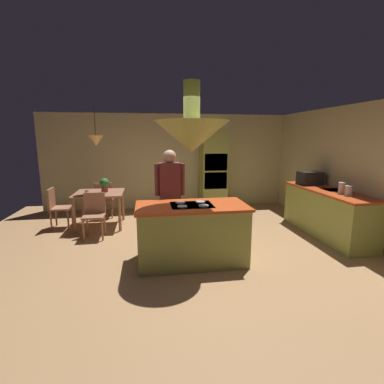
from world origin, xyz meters
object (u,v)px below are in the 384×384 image
(kitchen_island, at_px, (192,233))
(chair_facing_island, at_px, (94,212))
(oven_tower, at_px, (213,170))
(canister_flour, at_px, (349,191))
(potted_plant_on_table, at_px, (104,184))
(dining_table, at_px, (100,197))
(person_at_island, at_px, (170,192))
(canister_sugar, at_px, (342,188))
(chair_by_back_wall, at_px, (105,197))
(cup_on_table, at_px, (87,193))
(microwave_on_counter, at_px, (310,178))
(chair_at_corner, at_px, (57,205))

(kitchen_island, bearing_deg, chair_facing_island, 140.39)
(oven_tower, bearing_deg, canister_flour, -59.88)
(canister_flour, bearing_deg, potted_plant_on_table, 156.79)
(dining_table, relative_size, potted_plant_on_table, 3.39)
(person_at_island, relative_size, potted_plant_on_table, 5.74)
(oven_tower, xyz_separation_m, canister_flour, (1.74, -3.00, -0.05))
(dining_table, height_order, canister_sugar, canister_sugar)
(potted_plant_on_table, bearing_deg, dining_table, -159.68)
(potted_plant_on_table, distance_m, canister_flour, 4.82)
(chair_by_back_wall, height_order, potted_plant_on_table, potted_plant_on_table)
(cup_on_table, xyz_separation_m, canister_sugar, (4.75, -1.44, 0.22))
(kitchen_island, xyz_separation_m, person_at_island, (-0.27, 0.71, 0.53))
(potted_plant_on_table, bearing_deg, chair_facing_island, -98.79)
(dining_table, bearing_deg, potted_plant_on_table, 20.32)
(kitchen_island, relative_size, chair_facing_island, 1.95)
(kitchen_island, distance_m, chair_facing_island, 2.21)
(oven_tower, relative_size, person_at_island, 1.23)
(dining_table, relative_size, canister_sugar, 4.86)
(kitchen_island, xyz_separation_m, microwave_on_counter, (2.84, 1.47, 0.60))
(canister_flour, bearing_deg, canister_sugar, 90.00)
(microwave_on_counter, bearing_deg, kitchen_island, -152.68)
(oven_tower, distance_m, chair_at_corner, 3.90)
(potted_plant_on_table, bearing_deg, chair_by_back_wall, 99.90)
(dining_table, bearing_deg, chair_by_back_wall, 90.00)
(chair_by_back_wall, relative_size, potted_plant_on_table, 2.90)
(person_at_island, bearing_deg, microwave_on_counter, 13.59)
(cup_on_table, relative_size, canister_sugar, 0.43)
(canister_sugar, distance_m, microwave_on_counter, 1.04)
(oven_tower, bearing_deg, canister_sugar, -58.31)
(dining_table, xyz_separation_m, chair_facing_island, (0.00, -0.69, -0.16))
(chair_at_corner, height_order, cup_on_table, chair_at_corner)
(cup_on_table, height_order, canister_flour, canister_flour)
(person_at_island, bearing_deg, chair_facing_island, 154.13)
(chair_by_back_wall, height_order, chair_at_corner, same)
(chair_facing_island, relative_size, cup_on_table, 9.67)
(chair_by_back_wall, bearing_deg, person_at_island, 124.47)
(person_at_island, distance_m, chair_by_back_wall, 2.57)
(chair_by_back_wall, distance_m, canister_flour, 5.23)
(chair_at_corner, xyz_separation_m, potted_plant_on_table, (1.00, 0.04, 0.42))
(kitchen_island, xyz_separation_m, cup_on_table, (-1.91, 1.86, 0.34))
(chair_facing_island, distance_m, canister_sugar, 4.67)
(oven_tower, bearing_deg, potted_plant_on_table, -157.71)
(cup_on_table, bearing_deg, kitchen_island, -44.33)
(chair_at_corner, relative_size, microwave_on_counter, 1.89)
(canister_sugar, xyz_separation_m, microwave_on_counter, (0.00, 1.04, 0.04))
(cup_on_table, bearing_deg, canister_sugar, -16.87)
(potted_plant_on_table, relative_size, cup_on_table, 3.33)
(canister_flour, bearing_deg, dining_table, 157.77)
(cup_on_table, bearing_deg, potted_plant_on_table, 40.83)
(kitchen_island, xyz_separation_m, chair_facing_island, (-1.70, 1.41, 0.04))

